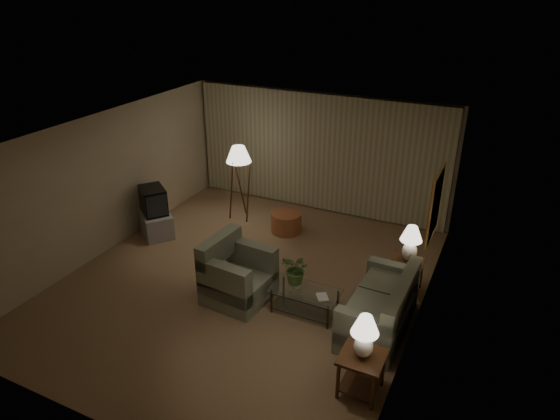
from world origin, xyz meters
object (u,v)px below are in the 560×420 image
Objects in this scene: side_table_far at (407,270)px; side_table_near at (362,367)px; vase at (296,284)px; sofa at (378,309)px; table_lamp_near at (365,333)px; floor_lamp at (240,182)px; table_lamp_far at (411,240)px; tv_cabinet at (156,223)px; coffee_table at (305,298)px; armchair at (239,277)px; crt_tv at (153,200)px; ottoman at (286,222)px.

side_table_near is at bearing -90.00° from side_table_far.
vase is (-1.47, 1.25, 0.07)m from side_table_near.
table_lamp_near reaches higher than sofa.
floor_lamp is at bearing 163.02° from side_table_far.
table_lamp_far reaches higher than tv_cabinet.
table_lamp_far is (0.15, 1.25, 0.60)m from sofa.
table_lamp_far is 0.61× the size of tv_cabinet.
coffee_table is at bearing -134.45° from table_lamp_far.
side_table_far is at bearing -54.25° from armchair.
crt_tv is (0.00, 0.00, 0.52)m from tv_cabinet.
table_lamp_far is (0.00, 2.60, 0.01)m from table_lamp_near.
sofa is 5.17m from crt_tv.
table_lamp_near is 0.55× the size of coffee_table.
armchair reaches higher than sofa.
armchair is at bearing -173.89° from coffee_table.
vase is at bearing 139.70° from table_lamp_near.
tv_cabinet is (-5.20, -0.21, -0.72)m from table_lamp_far.
sofa is 2.33m from armchair.
sofa reaches higher than side_table_near.
crt_tv is 3.91m from vase.
table_lamp_near is 2.60m from table_lamp_far.
table_lamp_far is at bearing -16.98° from floor_lamp.
sofa is 1.18m from coffee_table.
floor_lamp reaches higher than armchair.
side_table_near reaches higher than coffee_table.
table_lamp_far is 0.81× the size of crt_tv.
sofa is 1.39m from table_lamp_far.
table_lamp_far reaches higher than crt_tv.
sofa reaches higher than vase.
table_lamp_far reaches higher than coffee_table.
sofa is at bearing -96.84° from table_lamp_far.
side_table_far is 0.36× the size of floor_lamp.
tv_cabinet is at bearing -177.65° from table_lamp_far.
armchair is 2.76m from table_lamp_near.
side_table_far is 2.00m from vase.
crt_tv is (-3.88, 1.14, 0.50)m from coffee_table.
armchair is 1.85× the size of ottoman.
ottoman is at bearing 127.16° from side_table_near.
table_lamp_far is at bearing 40.16° from tv_cabinet.
table_lamp_near is at bearing 13.16° from tv_cabinet.
table_lamp_near reaches higher than tv_cabinet.
sofa is at bearing -41.38° from ottoman.
crt_tv reaches higher than ottoman.
side_table_near is at bearing -109.64° from armchair.
side_table_far is (2.47, 1.47, -0.02)m from armchair.
vase is (3.73, -1.14, -0.28)m from crt_tv.
table_lamp_near is (0.15, -1.35, 0.59)m from sofa.
sofa reaches higher than coffee_table.
sofa is 1.56× the size of coffee_table.
table_lamp_near is at bearing -40.30° from vase.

